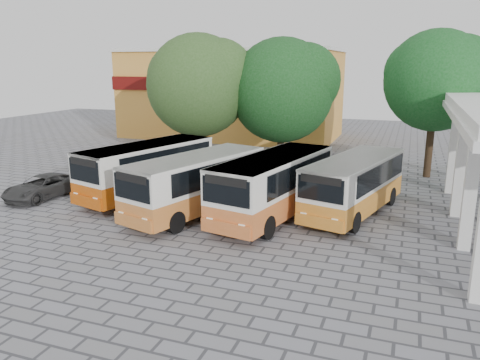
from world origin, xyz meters
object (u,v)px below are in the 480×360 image
at_px(bus_far_left, 148,167).
at_px(bus_far_right, 355,182).
at_px(bus_centre_right, 274,183).
at_px(bus_centre_left, 196,181).
at_px(parked_car, 42,187).

xyz_separation_m(bus_far_left, bus_far_right, (10.64, 0.72, -0.08)).
relative_size(bus_centre_right, bus_far_right, 1.06).
bearing_deg(bus_centre_left, bus_far_left, 170.48).
relative_size(bus_far_left, bus_centre_left, 1.02).
height_order(bus_far_left, bus_centre_right, bus_centre_right).
bearing_deg(bus_centre_left, bus_centre_right, 28.26).
bearing_deg(bus_centre_right, parked_car, -163.64).
distance_m(bus_far_left, bus_far_right, 10.67).
distance_m(bus_centre_left, bus_far_right, 7.40).
xyz_separation_m(bus_centre_right, bus_far_right, (3.40, 1.81, -0.11)).
bearing_deg(bus_far_right, bus_centre_right, -137.26).
relative_size(bus_centre_right, parked_car, 1.95).
bearing_deg(bus_far_left, parked_car, -141.75).
height_order(bus_centre_right, parked_car, bus_centre_right).
bearing_deg(parked_car, bus_far_left, 27.33).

